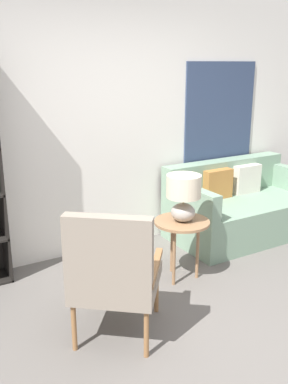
{
  "coord_description": "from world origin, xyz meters",
  "views": [
    {
      "loc": [
        -1.79,
        -1.96,
        1.94
      ],
      "look_at": [
        -0.04,
        1.02,
        0.9
      ],
      "focal_mm": 40.0,
      "sensor_mm": 36.0,
      "label": 1
    }
  ],
  "objects_px": {
    "couch": "(239,208)",
    "table_lamp": "(184,194)",
    "armchair": "(113,271)",
    "side_table": "(182,228)"
  },
  "relations": [
    {
      "from": "couch",
      "to": "armchair",
      "type": "bearing_deg",
      "value": -153.48
    },
    {
      "from": "couch",
      "to": "table_lamp",
      "type": "relative_size",
      "value": 3.9
    },
    {
      "from": "armchair",
      "to": "couch",
      "type": "distance_m",
      "value": 2.46
    },
    {
      "from": "side_table",
      "to": "table_lamp",
      "type": "xyz_separation_m",
      "value": [
        0.0,
        -0.01,
        0.32
      ]
    },
    {
      "from": "armchair",
      "to": "table_lamp",
      "type": "xyz_separation_m",
      "value": [
        0.97,
        0.53,
        0.27
      ]
    },
    {
      "from": "side_table",
      "to": "armchair",
      "type": "bearing_deg",
      "value": -150.91
    },
    {
      "from": "armchair",
      "to": "couch",
      "type": "bearing_deg",
      "value": 26.52
    },
    {
      "from": "couch",
      "to": "table_lamp",
      "type": "bearing_deg",
      "value": -155.18
    },
    {
      "from": "armchair",
      "to": "couch",
      "type": "relative_size",
      "value": 0.6
    },
    {
      "from": "armchair",
      "to": "table_lamp",
      "type": "bearing_deg",
      "value": 28.6
    }
  ]
}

